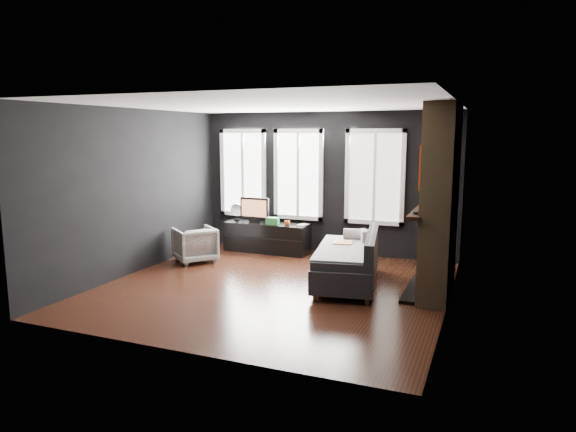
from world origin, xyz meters
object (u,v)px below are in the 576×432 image
at_px(mug, 287,222).
at_px(mantel_vase, 426,198).
at_px(sofa, 347,258).
at_px(armchair, 195,243).
at_px(media_console, 267,237).
at_px(book, 300,219).
at_px(monitor, 255,208).

bearing_deg(mug, mantel_vase, -19.92).
height_order(sofa, mantel_vase, mantel_vase).
height_order(armchair, mantel_vase, mantel_vase).
distance_m(media_console, mantel_vase, 3.45).
xyz_separation_m(sofa, mug, (-1.58, 1.47, 0.21)).
relative_size(armchair, mantel_vase, 3.33).
xyz_separation_m(sofa, mantel_vase, (1.08, 0.51, 0.91)).
relative_size(mug, book, 0.54).
height_order(monitor, book, monitor).
bearing_deg(monitor, media_console, -2.47).
distance_m(sofa, mantel_vase, 1.50).
xyz_separation_m(mug, book, (0.20, 0.14, 0.05)).
xyz_separation_m(sofa, monitor, (-2.31, 1.57, 0.43)).
bearing_deg(armchair, book, 168.42).
relative_size(sofa, monitor, 3.17).
height_order(mug, book, book).
relative_size(book, mantel_vase, 1.00).
relative_size(armchair, mug, 6.18).
xyz_separation_m(armchair, book, (1.54, 1.25, 0.33)).
distance_m(media_console, book, 0.77).
bearing_deg(book, mug, -144.89).
bearing_deg(armchair, media_console, -177.09).
height_order(sofa, armchair, sofa).
relative_size(monitor, mug, 5.46).
distance_m(armchair, book, 2.01).
bearing_deg(sofa, mantel_vase, 15.03).
height_order(sofa, book, sofa).
relative_size(media_console, book, 7.99).
distance_m(sofa, book, 2.14).
bearing_deg(armchair, monitor, -167.46).
relative_size(sofa, armchair, 2.81).
bearing_deg(book, sofa, -49.37).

